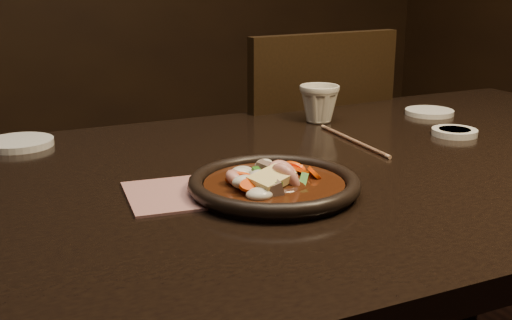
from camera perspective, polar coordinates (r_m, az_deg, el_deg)
name	(u,v)px	position (r m, az deg, el deg)	size (l,w,h in m)	color
table	(337,204)	(1.16, 7.19, -3.86)	(1.60, 0.90, 0.75)	black
chair	(295,185)	(1.78, 3.47, -2.21)	(0.47, 0.47, 0.93)	black
plate	(274,185)	(0.97, 1.62, -2.24)	(0.26, 0.26, 0.03)	black
stirfry	(269,182)	(0.96, 1.19, -1.97)	(0.17, 0.15, 0.06)	black
soy_dish	(455,132)	(1.37, 17.23, 2.38)	(0.09, 0.09, 0.01)	white
saucer_left	(19,143)	(1.31, -20.31, 1.43)	(0.13, 0.13, 0.01)	white
saucer_right	(429,112)	(1.56, 15.16, 4.14)	(0.11, 0.11, 0.01)	white
tea_cup	(319,102)	(1.43, 5.64, 5.13)	(0.09, 0.08, 0.09)	beige
chopsticks	(353,140)	(1.27, 8.64, 1.73)	(0.02, 0.26, 0.01)	tan
napkin	(180,194)	(0.97, -6.81, -2.99)	(0.16, 0.16, 0.00)	#A26964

